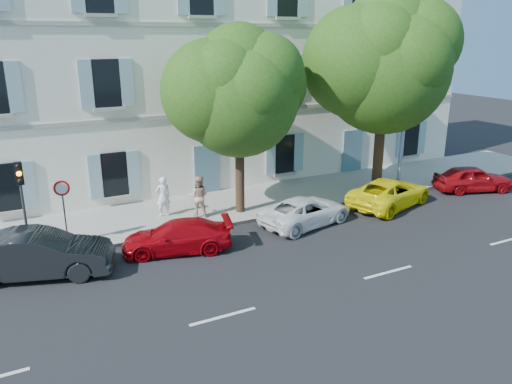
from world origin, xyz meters
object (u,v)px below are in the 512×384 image
tree_left (239,98)px  car_yellow_supercar (390,193)px  car_red_coupe (177,237)px  street_lamp (409,92)px  road_sign (63,199)px  pedestrian_b (199,196)px  traffic_light (21,188)px  car_red_hatchback (473,179)px  pedestrian_a (163,197)px  car_dark_sedan (39,254)px  car_white_coupe (306,211)px  tree_right (385,70)px

tree_left → car_yellow_supercar: bearing=-17.9°
car_red_coupe → tree_left: bearing=139.0°
car_yellow_supercar → tree_left: size_ratio=0.60×
street_lamp → road_sign: bearing=178.9°
pedestrian_b → traffic_light: bearing=38.1°
car_red_coupe → car_red_hatchback: (15.65, 0.28, 0.08)m
road_sign → pedestrian_b: size_ratio=1.39×
tree_left → street_lamp: (8.57, -0.70, -0.13)m
car_red_hatchback → pedestrian_a: bearing=96.9°
car_dark_sedan → car_yellow_supercar: 14.94m
car_red_coupe → pedestrian_a: size_ratio=2.30×
road_sign → pedestrian_b: bearing=6.6°
car_red_hatchback → street_lamp: size_ratio=0.45×
road_sign → street_lamp: (15.82, -0.30, 3.04)m
car_red_hatchback → tree_left: tree_left is taller
car_red_coupe → pedestrian_b: 3.37m
car_yellow_supercar → pedestrian_b: size_ratio=2.61×
car_white_coupe → pedestrian_b: 4.56m
car_dark_sedan → tree_right: (15.53, 1.86, 5.27)m
car_white_coupe → car_red_hatchback: size_ratio=1.09×
car_white_coupe → car_red_hatchback: (10.02, 0.11, 0.07)m
pedestrian_a → car_red_hatchback: bearing=168.3°
car_red_hatchback → car_dark_sedan: bearing=109.2°
tree_left → pedestrian_b: (-1.83, 0.23, -4.06)m
pedestrian_a → street_lamp: bearing=172.2°
tree_right → pedestrian_b: size_ratio=5.17×
car_yellow_supercar → pedestrian_a: (-9.76, 3.09, 0.37)m
pedestrian_a → pedestrian_b: bearing=151.6°
car_red_hatchback → tree_left: (-11.92, 2.24, 4.44)m
tree_left → pedestrian_a: bearing=163.1°
car_yellow_supercar → tree_right: bearing=-37.9°
road_sign → pedestrian_b: road_sign is taller
road_sign → pedestrian_a: size_ratio=1.43×
tree_right → pedestrian_a: bearing=172.0°
car_white_coupe → car_dark_sedan: bearing=77.4°
tree_left → street_lamp: bearing=-4.7°
street_lamp → tree_left: bearing=175.3°
pedestrian_b → car_white_coupe: bearing=176.0°
car_dark_sedan → car_red_coupe: car_dark_sedan is taller
car_dark_sedan → tree_left: 9.69m
car_white_coupe → car_red_hatchback: car_red_hatchback is taller
pedestrian_b → car_dark_sedan: bearing=52.3°
car_red_coupe → pedestrian_a: bearing=-174.4°
car_white_coupe → road_sign: size_ratio=1.69×
car_red_hatchback → road_sign: size_ratio=1.55×
car_red_coupe → street_lamp: bearing=113.4°
car_red_coupe → tree_right: 12.38m
car_white_coupe → pedestrian_b: bearing=42.7°
car_yellow_supercar → pedestrian_a: bearing=54.4°
car_white_coupe → road_sign: bearing=65.4°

